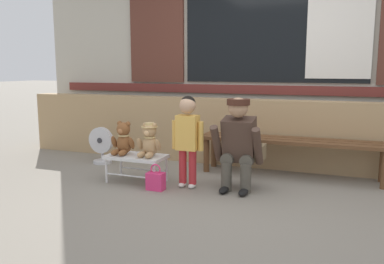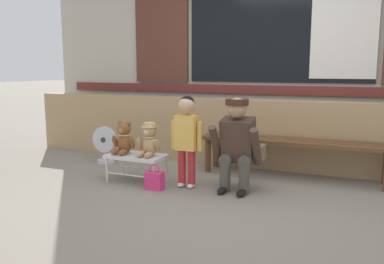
# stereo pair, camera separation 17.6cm
# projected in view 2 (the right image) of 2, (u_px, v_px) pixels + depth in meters

# --- Properties ---
(ground_plane) EXTENTS (60.00, 60.00, 0.00)m
(ground_plane) POSITION_uv_depth(u_px,v_px,m) (230.00, 201.00, 3.78)
(ground_plane) COLOR gray
(brick_low_wall) EXTENTS (6.93, 0.25, 0.85)m
(brick_low_wall) POSITION_uv_depth(u_px,v_px,m) (267.00, 134.00, 5.00)
(brick_low_wall) COLOR tan
(brick_low_wall) RESTS_ON ground
(shop_facade) EXTENTS (7.08, 0.26, 3.24)m
(shop_facade) POSITION_uv_depth(u_px,v_px,m) (279.00, 37.00, 5.27)
(shop_facade) COLOR #B7B2A3
(shop_facade) RESTS_ON ground
(wooden_bench_long) EXTENTS (2.10, 0.40, 0.44)m
(wooden_bench_long) POSITION_uv_depth(u_px,v_px,m) (292.00, 145.00, 4.52)
(wooden_bench_long) COLOR brown
(wooden_bench_long) RESTS_ON ground
(small_display_bench) EXTENTS (0.64, 0.36, 0.30)m
(small_display_bench) POSITION_uv_depth(u_px,v_px,m) (137.00, 158.00, 4.39)
(small_display_bench) COLOR silver
(small_display_bench) RESTS_ON ground
(teddy_bear_plain) EXTENTS (0.28, 0.26, 0.36)m
(teddy_bear_plain) POSITION_uv_depth(u_px,v_px,m) (124.00, 139.00, 4.42)
(teddy_bear_plain) COLOR brown
(teddy_bear_plain) RESTS_ON small_display_bench
(teddy_bear_with_hat) EXTENTS (0.28, 0.27, 0.36)m
(teddy_bear_with_hat) POSITION_uv_depth(u_px,v_px,m) (149.00, 140.00, 4.30)
(teddy_bear_with_hat) COLOR tan
(teddy_bear_with_hat) RESTS_ON small_display_bench
(child_standing) EXTENTS (0.35, 0.18, 0.96)m
(child_standing) POSITION_uv_depth(u_px,v_px,m) (187.00, 131.00, 4.12)
(child_standing) COLOR #B7282D
(child_standing) RESTS_ON ground
(adult_crouching) EXTENTS (0.50, 0.49, 0.95)m
(adult_crouching) POSITION_uv_depth(u_px,v_px,m) (238.00, 144.00, 4.03)
(adult_crouching) COLOR #4C473D
(adult_crouching) RESTS_ON ground
(handbag_on_ground) EXTENTS (0.18, 0.11, 0.27)m
(handbag_on_ground) POSITION_uv_depth(u_px,v_px,m) (155.00, 180.00, 4.12)
(handbag_on_ground) COLOR #E53370
(handbag_on_ground) RESTS_ON ground
(floor_fan) EXTENTS (0.34, 0.24, 0.48)m
(floor_fan) POSITION_uv_depth(u_px,v_px,m) (105.00, 145.00, 5.28)
(floor_fan) COLOR silver
(floor_fan) RESTS_ON ground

